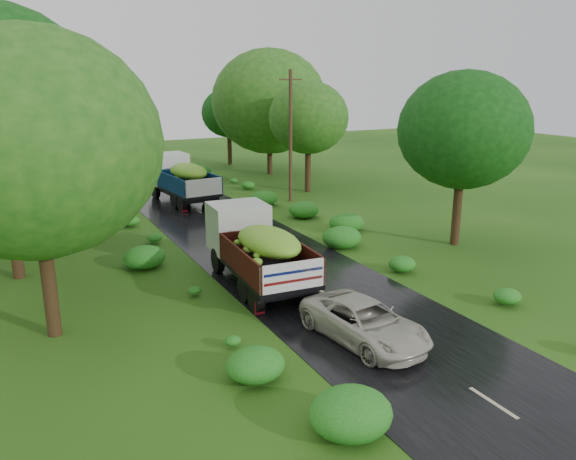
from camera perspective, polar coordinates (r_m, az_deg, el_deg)
ground at (r=18.51m, az=10.95°, el=-10.94°), size 120.00×120.00×0.00m
road at (r=22.28m, az=3.02°, el=-5.98°), size 6.50×80.00×0.02m
road_lines at (r=23.08m, az=1.77°, el=-5.15°), size 0.12×69.60×0.00m
truck_near at (r=22.43m, az=-3.36°, el=-1.48°), size 2.80×6.95×2.86m
truck_far at (r=38.02m, az=-10.93°, el=5.36°), size 3.12×7.26×2.97m
car at (r=18.01m, az=7.77°, el=-9.22°), size 2.67×4.85×1.29m
utility_pole at (r=37.02m, az=0.26°, el=9.62°), size 1.49×0.38×8.54m
trees_right at (r=42.44m, az=0.81°, el=11.93°), size 4.79×32.96×8.04m
shrubs at (r=29.90m, az=-5.64°, el=0.25°), size 11.90×44.00×0.70m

